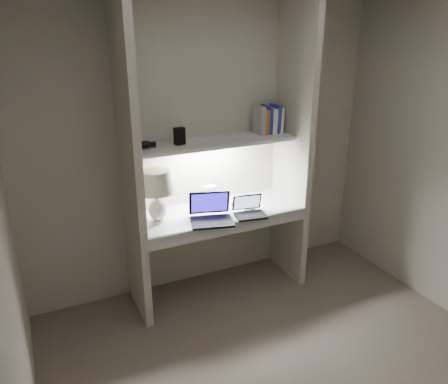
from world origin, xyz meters
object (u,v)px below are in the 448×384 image
speaker (209,194)px  book_row (268,120)px  laptop_main (211,214)px  table_lamp (156,188)px  laptop_netbook (249,211)px

speaker → book_row: size_ratio=0.64×
laptop_main → book_row: 1.00m
book_row → speaker: bearing=174.5°
table_lamp → speaker: (0.54, 0.20, -0.22)m
speaker → book_row: 0.84m
table_lamp → book_row: bearing=7.7°
laptop_main → speaker: size_ratio=2.53×
speaker → laptop_netbook: bearing=-70.4°
laptop_netbook → speaker: laptop_netbook is taller
table_lamp → laptop_main: 0.49m
laptop_main → table_lamp: bearing=173.8°
laptop_main → book_row: book_row is taller
table_lamp → laptop_main: table_lamp is taller
laptop_main → speaker: bearing=83.7°
laptop_netbook → speaker: bearing=126.8°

